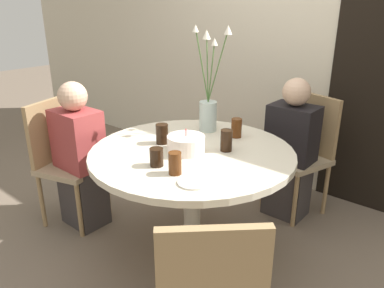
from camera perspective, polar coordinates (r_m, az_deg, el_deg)
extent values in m
plane|color=#6B5B4C|center=(2.66, 0.00, -15.67)|extent=(16.00, 16.00, 0.00)
cube|color=beige|center=(3.33, 16.20, 15.26)|extent=(8.00, 0.05, 2.60)
cylinder|color=beige|center=(2.30, 0.00, -1.39)|extent=(1.26, 1.26, 0.04)
cylinder|color=#B7AD99|center=(2.46, 0.00, -8.94)|extent=(0.11, 0.11, 0.66)
cylinder|color=#B7AD99|center=(2.65, 0.00, -15.41)|extent=(0.50, 0.50, 0.03)
cube|color=#9E896B|center=(2.99, 15.69, -2.30)|extent=(0.50, 0.50, 0.04)
cube|color=#997A51|center=(3.04, 18.48, 2.80)|extent=(0.37, 0.15, 0.46)
cylinder|color=#997A51|center=(3.08, 10.79, -5.92)|extent=(0.03, 0.03, 0.42)
cylinder|color=#997A51|center=(2.87, 15.41, -8.41)|extent=(0.03, 0.03, 0.42)
cylinder|color=#997A51|center=(3.30, 15.15, -4.39)|extent=(0.03, 0.03, 0.42)
cylinder|color=#997A51|center=(3.11, 19.71, -6.56)|extent=(0.03, 0.03, 0.42)
cube|color=#9E896B|center=(2.89, -17.80, -3.38)|extent=(0.50, 0.50, 0.04)
cube|color=#997A51|center=(2.92, -21.07, 1.74)|extent=(0.15, 0.37, 0.46)
cylinder|color=#997A51|center=(2.78, -16.79, -9.66)|extent=(0.03, 0.03, 0.42)
cylinder|color=#997A51|center=(3.01, -12.74, -6.76)|extent=(0.03, 0.03, 0.42)
cylinder|color=#997A51|center=(2.99, -21.92, -8.06)|extent=(0.03, 0.03, 0.42)
cylinder|color=#997A51|center=(3.20, -17.75, -5.50)|extent=(0.03, 0.03, 0.42)
cube|color=#997A51|center=(1.34, 3.23, -20.85)|extent=(0.30, 0.29, 0.46)
cylinder|color=white|center=(2.25, -0.91, 0.00)|extent=(0.23, 0.23, 0.10)
cylinder|color=#E54C4C|center=(2.23, -0.92, 1.77)|extent=(0.01, 0.01, 0.04)
cylinder|color=#B2C6C1|center=(2.62, 2.44, 4.26)|extent=(0.12, 0.12, 0.21)
cylinder|color=#4C7538|center=(2.58, 2.96, 10.86)|extent=(0.01, 0.07, 0.40)
cone|color=silver|center=(2.57, 3.46, 15.30)|extent=(0.05, 0.05, 0.05)
cylinder|color=#4C7538|center=(2.51, 3.93, 11.54)|extent=(0.15, 0.02, 0.48)
cone|color=silver|center=(2.45, 5.54, 16.93)|extent=(0.05, 0.05, 0.06)
cylinder|color=#4C7538|center=(2.50, 1.56, 11.67)|extent=(0.03, 0.13, 0.49)
cone|color=silver|center=(2.44, 0.55, 17.22)|extent=(0.04, 0.04, 0.05)
cylinder|color=#4C7538|center=(2.61, 2.36, 11.46)|extent=(0.10, 0.10, 0.44)
cone|color=silver|center=(2.65, 2.24, 16.35)|extent=(0.06, 0.06, 0.06)
cylinder|color=silver|center=(1.89, 0.20, -5.88)|extent=(0.16, 0.16, 0.01)
cylinder|color=black|center=(2.39, -4.58, 1.55)|extent=(0.08, 0.08, 0.13)
cylinder|color=black|center=(2.27, 5.25, 0.55)|extent=(0.07, 0.07, 0.13)
cylinder|color=#51280F|center=(1.97, -2.61, -2.94)|extent=(0.07, 0.07, 0.12)
cylinder|color=#51280F|center=(2.52, 6.79, 2.46)|extent=(0.07, 0.07, 0.13)
cylinder|color=black|center=(2.07, -5.40, -2.01)|extent=(0.08, 0.08, 0.10)
cube|color=#383333|center=(3.02, 14.27, -6.33)|extent=(0.31, 0.24, 0.46)
cube|color=black|center=(2.85, 15.05, 1.59)|extent=(0.34, 0.24, 0.42)
sphere|color=#D1A889|center=(2.77, 15.65, 7.65)|extent=(0.20, 0.20, 0.20)
cube|color=#383333|center=(2.93, -16.13, -7.43)|extent=(0.31, 0.24, 0.46)
cube|color=#993838|center=(2.76, -17.04, 0.70)|extent=(0.34, 0.24, 0.42)
sphere|color=#D1A889|center=(2.67, -17.75, 6.95)|extent=(0.20, 0.20, 0.20)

